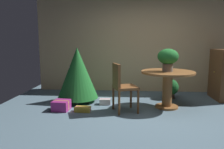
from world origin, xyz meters
The scene contains 11 objects.
ground_plane centered at (0.00, 0.00, 0.00)m, with size 6.60×6.60×0.00m, color slate.
back_wall_panel centered at (0.00, 2.20, 1.30)m, with size 6.00×0.10×2.60m, color tan.
round_dining_table centered at (0.35, 0.63, 0.56)m, with size 1.10×1.10×0.78m.
flower_vase centered at (0.33, 0.59, 1.06)m, with size 0.42×0.42×0.47m.
wooden_chair_left_near centered at (-0.60, 0.29, 0.55)m, with size 0.55×0.56×0.97m.
holiday_tree centered at (-1.64, 0.97, 0.67)m, with size 0.93×0.93×1.26m.
gift_box_purple centered at (-1.83, 0.29, 0.10)m, with size 0.34×0.34×0.20m.
gift_box_cream centered at (-0.98, 0.77, 0.06)m, with size 0.25×0.18×0.13m.
gift_box_gold centered at (-1.37, 0.23, 0.05)m, with size 0.32×0.17×0.10m.
wooden_cabinet centered at (1.80, 1.44, 0.60)m, with size 0.43×0.78×1.20m.
potted_plant centered at (0.57, 1.42, 0.26)m, with size 0.39×0.39×0.47m.
Camera 1 is at (-0.48, -3.91, 1.39)m, focal length 35.00 mm.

